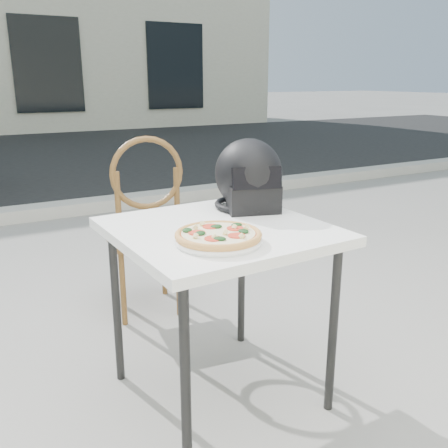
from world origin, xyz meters
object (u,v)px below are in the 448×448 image
plate (218,241)px  pizza (218,235)px  cafe_table_main (219,243)px  helmet (249,178)px  cafe_chair_main (145,218)px

plate → pizza: pizza is taller
cafe_table_main → pizza: 0.23m
plate → helmet: helmet is taller
plate → helmet: size_ratio=0.93×
cafe_table_main → helmet: 0.37m
plate → cafe_chair_main: size_ratio=0.35×
pizza → cafe_chair_main: size_ratio=0.31×
cafe_table_main → plate: bearing=-119.0°
cafe_table_main → pizza: size_ratio=2.62×
cafe_table_main → helmet: size_ratio=2.16×
pizza → cafe_chair_main: 1.06m
helmet → cafe_chair_main: 0.78m
cafe_chair_main → helmet: bearing=117.0°
cafe_chair_main → cafe_table_main: bearing=96.7°
plate → cafe_chair_main: (0.10, 1.04, -0.19)m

